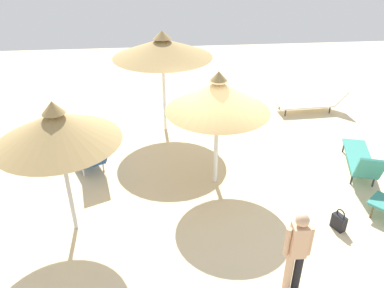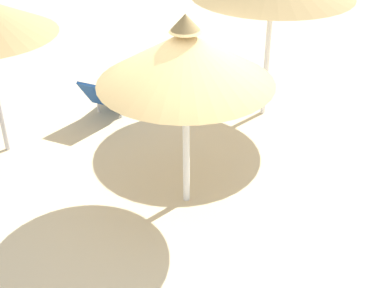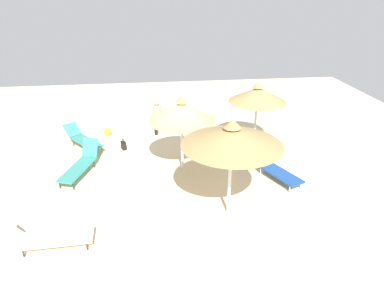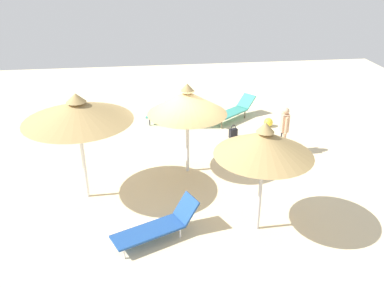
# 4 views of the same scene
# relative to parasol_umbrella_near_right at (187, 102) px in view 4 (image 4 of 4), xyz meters

# --- Properties ---
(ground) EXTENTS (24.00, 24.00, 0.10)m
(ground) POSITION_rel_parasol_umbrella_near_right_xyz_m (-0.02, -0.19, -2.20)
(ground) COLOR beige
(parasol_umbrella_near_right) EXTENTS (2.24, 2.24, 2.69)m
(parasol_umbrella_near_right) POSITION_rel_parasol_umbrella_near_right_xyz_m (0.00, 0.00, 0.00)
(parasol_umbrella_near_right) COLOR white
(parasol_umbrella_near_right) RESTS_ON ground
(parasol_umbrella_edge) EXTENTS (2.71, 2.71, 2.89)m
(parasol_umbrella_edge) POSITION_rel_parasol_umbrella_near_right_xyz_m (2.81, 1.06, 0.28)
(parasol_umbrella_edge) COLOR white
(parasol_umbrella_edge) RESTS_ON ground
(parasol_umbrella_far_left) EXTENTS (2.18, 2.18, 2.72)m
(parasol_umbrella_far_left) POSITION_rel_parasol_umbrella_near_right_xyz_m (-1.32, 2.99, 0.08)
(parasol_umbrella_far_left) COLOR #B2B2B7
(parasol_umbrella_far_left) RESTS_ON ground
(lounge_chair_front) EXTENTS (2.08, 1.36, 0.82)m
(lounge_chair_front) POSITION_rel_parasol_umbrella_near_right_xyz_m (1.02, 3.06, -1.80)
(lounge_chair_front) COLOR #1E478C
(lounge_chair_front) RESTS_ON ground
(lounge_chair_center) EXTENTS (2.03, 1.80, 0.77)m
(lounge_chair_center) POSITION_rel_parasol_umbrella_near_right_xyz_m (-2.22, -3.79, -1.77)
(lounge_chair_center) COLOR teal
(lounge_chair_center) RESTS_ON ground
(lounge_chair_back) EXTENTS (2.19, 1.20, 0.97)m
(lounge_chair_back) POSITION_rel_parasol_umbrella_near_right_xyz_m (-0.06, -3.51, -1.76)
(lounge_chair_back) COLOR teal
(lounge_chair_back) RESTS_ON ground
(lounge_chair_far_right) EXTENTS (0.76, 2.20, 0.73)m
(lounge_chair_far_right) POSITION_rel_parasol_umbrella_near_right_xyz_m (3.65, -3.77, -1.85)
(lounge_chair_far_right) COLOR silver
(lounge_chair_far_right) RESTS_ON ground
(person_standing_near_left) EXTENTS (0.23, 0.44, 1.56)m
(person_standing_near_left) POSITION_rel_parasol_umbrella_near_right_xyz_m (-3.16, -0.77, -1.28)
(person_standing_near_left) COLOR black
(person_standing_near_left) RESTS_ON ground
(handbag) EXTENTS (0.32, 0.25, 0.47)m
(handbag) POSITION_rel_parasol_umbrella_near_right_xyz_m (-1.85, -2.17, -1.98)
(handbag) COLOR black
(handbag) RESTS_ON ground
(beach_ball) EXTENTS (0.33, 0.33, 0.33)m
(beach_ball) POSITION_rel_parasol_umbrella_near_right_xyz_m (-3.35, -2.96, -1.99)
(beach_ball) COLOR yellow
(beach_ball) RESTS_ON ground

